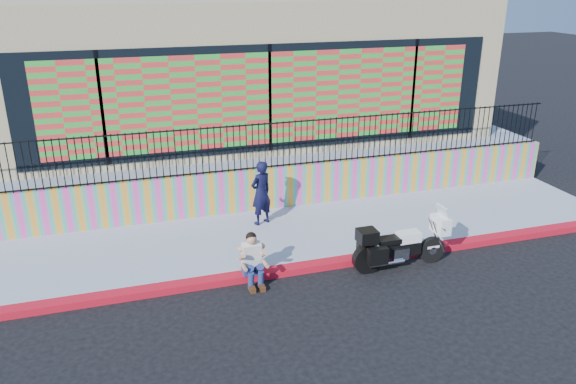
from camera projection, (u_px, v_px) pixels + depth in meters
name	position (u px, v px, depth m)	size (l,w,h in m)	color
ground	(323.00, 268.00, 12.02)	(90.00, 90.00, 0.00)	black
red_curb	(323.00, 265.00, 11.99)	(16.00, 0.30, 0.15)	#A80C24
sidewalk	(299.00, 233.00, 13.46)	(16.00, 3.00, 0.15)	#99A1B8
mural_wall	(280.00, 187.00, 14.66)	(16.00, 0.20, 1.10)	#FF43AF
metal_fence	(279.00, 144.00, 14.25)	(15.80, 0.04, 1.20)	black
elevated_platform	(238.00, 139.00, 19.24)	(16.00, 10.00, 1.25)	#99A1B8
storefront_building	(236.00, 63.00, 18.11)	(14.00, 8.06, 4.00)	tan
police_motorcycle	(399.00, 244.00, 11.85)	(2.10, 0.69, 1.31)	black
police_officer	(261.00, 193.00, 13.55)	(0.58, 0.38, 1.60)	black
seated_man	(253.00, 264.00, 11.22)	(0.54, 0.71, 1.06)	navy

